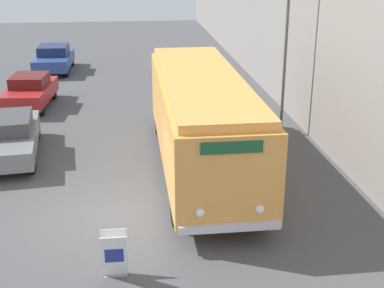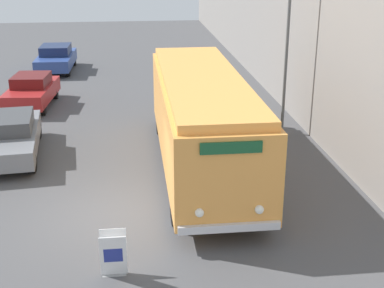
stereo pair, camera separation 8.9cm
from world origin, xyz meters
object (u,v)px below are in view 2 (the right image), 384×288
Objects in this scene: streetlamp at (289,18)px; parked_car_near at (9,136)px; vintage_bus at (202,117)px; sign_board at (113,254)px; parked_car_far at (56,58)px; parked_car_mid at (32,91)px.

streetlamp is 10.84m from parked_car_near.
parked_car_near is at bearing -172.55° from streetlamp.
streetlamp reaches higher than vintage_bus.
parked_car_far is at bearing 100.11° from sign_board.
sign_board is at bearing -125.17° from streetlamp.
parked_car_far is at bearing 112.86° from vintage_bus.
sign_board is at bearing -78.76° from parked_car_far.
sign_board is 21.59m from parked_car_far.
parked_car_far is (-6.52, 15.46, -1.03)m from vintage_bus.
sign_board is 0.25× the size of parked_car_mid.
vintage_bus is 5.51m from streetlamp.
sign_board is at bearing -115.22° from vintage_bus.
parked_car_far reaches higher than parked_car_mid.
sign_board is 14.43m from parked_car_mid.
vintage_bus is 2.09× the size of parked_car_near.
parked_car_near is at bearing -83.38° from parked_car_mid.
sign_board is 0.21× the size of parked_car_near.
parked_car_far is (0.19, 7.38, 0.01)m from parked_car_mid.
parked_car_near reaches higher than sign_board.
sign_board is 0.15× the size of streetlamp.
vintage_bus reaches higher than sign_board.
parked_car_mid is (-0.22, 6.20, 0.01)m from parked_car_near.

